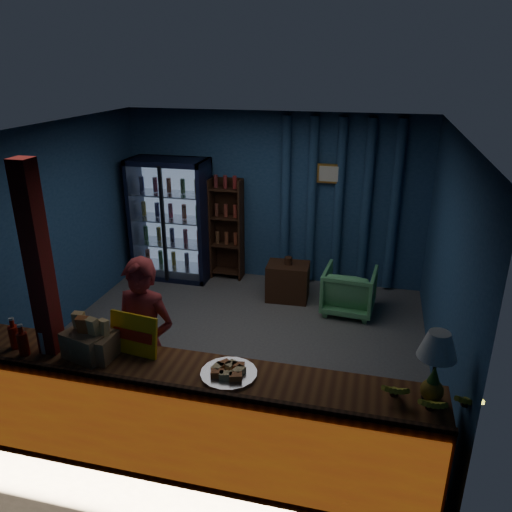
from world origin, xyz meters
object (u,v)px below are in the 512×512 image
(shopkeeper, at_px, (145,344))
(green_chair, at_px, (349,290))
(table_lamp, at_px, (438,348))
(pastry_tray, at_px, (229,372))

(shopkeeper, distance_m, green_chair, 3.24)
(green_chair, height_order, table_lamp, table_lamp)
(pastry_tray, bearing_deg, shopkeeper, 154.61)
(table_lamp, bearing_deg, pastry_tray, -177.07)
(shopkeeper, distance_m, table_lamp, 2.56)
(shopkeeper, bearing_deg, table_lamp, -4.20)
(table_lamp, bearing_deg, green_chair, 103.98)
(green_chair, height_order, pastry_tray, pastry_tray)
(shopkeeper, height_order, pastry_tray, shopkeeper)
(green_chair, bearing_deg, pastry_tray, 81.08)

